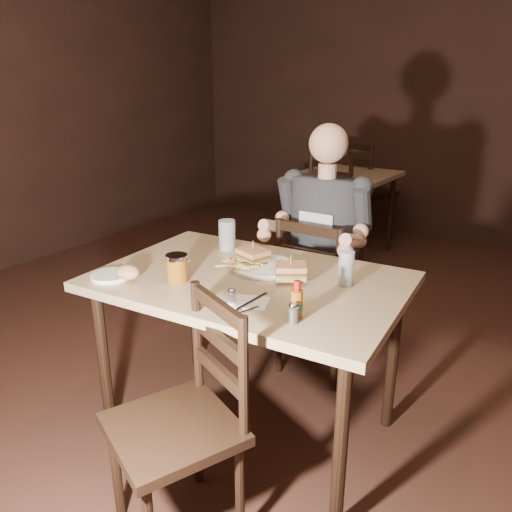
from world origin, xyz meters
The scene contains 24 objects.
room_shell centered at (0.00, 0.00, 1.40)m, with size 7.00×7.00×7.00m.
main_table centered at (-0.02, -0.09, 0.69)m, with size 1.34×0.94×0.77m.
bg_table centered at (-0.71, 2.50, 0.68)m, with size 0.83×0.83×0.77m.
chair_far centered at (0.01, 0.57, 0.45)m, with size 0.41×0.45×0.90m, color black, non-canonical shape.
chair_near centered at (0.07, -0.70, 0.44)m, with size 0.41×0.44×0.88m, color black, non-canonical shape.
bg_chair_far centered at (-0.71, 3.05, 0.50)m, with size 0.46×0.50×0.99m, color black, non-canonical shape.
bg_chair_near centered at (-0.71, 1.95, 0.49)m, with size 0.45×0.49×0.98m, color black, non-canonical shape.
diner centered at (0.01, 0.52, 0.91)m, with size 0.52×0.41×0.90m, color #313336, non-canonical shape.
dinner_plate centered at (-0.03, 0.02, 0.78)m, with size 0.28×0.28×0.02m, color white.
sandwich_left centered at (-0.09, 0.03, 0.84)m, with size 0.13×0.11×0.11m, color tan, non-canonical shape.
sandwich_right centered at (0.15, -0.04, 0.84)m, with size 0.12×0.10×0.10m, color tan, non-canonical shape.
fries_pile centered at (-0.10, -0.05, 0.80)m, with size 0.22×0.15×0.04m, color tan, non-canonical shape.
ketchup_dollop centered at (0.20, -0.07, 0.79)m, with size 0.04×0.04×0.01m, color maroon.
glass_left centered at (-0.31, 0.14, 0.85)m, with size 0.08×0.08×0.15m, color silver.
glass_right centered at (0.35, 0.05, 0.84)m, with size 0.06×0.06×0.14m, color silver.
hot_sauce centered at (0.33, -0.32, 0.84)m, with size 0.04×0.04×0.14m, color #8B4B10, non-canonical shape.
salt_shaker centered at (0.08, -0.36, 0.80)m, with size 0.03×0.03×0.06m, color white, non-canonical shape.
pepper_shaker centered at (0.34, -0.36, 0.80)m, with size 0.04×0.04×0.07m, color #38332D, non-canonical shape.
syrup_dispenser centered at (-0.25, -0.29, 0.83)m, with size 0.09×0.09×0.12m, color #8B4B10, non-canonical shape.
napkin centered at (0.12, -0.31, 0.77)m, with size 0.13×0.12×0.00m, color white.
knife centered at (0.13, -0.32, 0.78)m, with size 0.01×0.22×0.01m, color silver.
fork centered at (0.15, -0.40, 0.78)m, with size 0.01×0.15×0.00m, color silver.
side_plate centered at (-0.51, -0.42, 0.78)m, with size 0.16×0.16×0.01m, color white.
bread_roll centered at (-0.41, -0.41, 0.81)m, with size 0.10×0.08×0.06m, color tan.
Camera 1 is at (1.08, -1.72, 1.56)m, focal length 35.00 mm.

